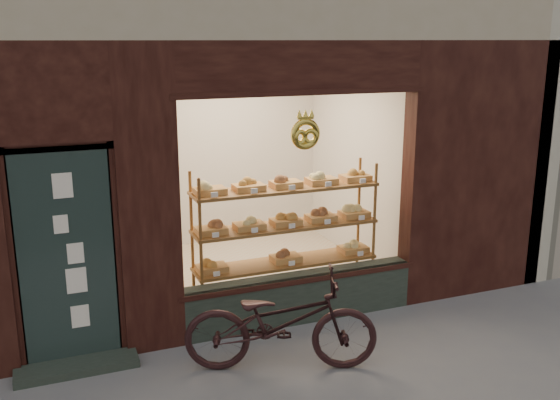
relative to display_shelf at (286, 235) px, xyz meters
name	(u,v)px	position (x,y,z in m)	size (l,w,h in m)	color
display_shelf	(286,235)	(0.00, 0.00, 0.00)	(2.20, 0.45, 1.70)	brown
bicycle	(281,322)	(-0.60, -1.35, -0.41)	(0.65, 1.85, 0.97)	black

